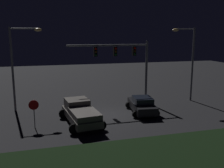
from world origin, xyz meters
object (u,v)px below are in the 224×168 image
(car_sedan, at_px, (142,105))
(pickup_truck, at_px, (80,111))
(street_lamp_right, at_px, (188,55))
(stop_sign, at_px, (34,109))
(street_lamp_left, at_px, (19,58))
(traffic_signal_gantry, at_px, (124,57))

(car_sedan, bearing_deg, pickup_truck, 110.37)
(street_lamp_right, height_order, stop_sign, street_lamp_right)
(car_sedan, relative_size, street_lamp_left, 0.59)
(pickup_truck, xyz_separation_m, traffic_signal_gantry, (5.23, 4.66, 3.90))
(pickup_truck, bearing_deg, street_lamp_right, -77.94)
(street_lamp_left, relative_size, stop_sign, 3.51)
(traffic_signal_gantry, xyz_separation_m, stop_sign, (-8.80, -4.80, -3.34))
(pickup_truck, relative_size, car_sedan, 1.22)
(pickup_truck, relative_size, street_lamp_left, 0.72)
(car_sedan, distance_m, street_lamp_left, 12.16)
(car_sedan, height_order, stop_sign, stop_sign)
(car_sedan, distance_m, stop_sign, 9.67)
(pickup_truck, xyz_separation_m, street_lamp_right, (12.25, 4.20, 3.97))
(car_sedan, bearing_deg, street_lamp_right, -59.08)
(car_sedan, relative_size, street_lamp_right, 0.58)
(car_sedan, xyz_separation_m, traffic_signal_gantry, (-0.70, 3.25, 4.16))
(pickup_truck, distance_m, traffic_signal_gantry, 8.02)
(street_lamp_right, xyz_separation_m, stop_sign, (-15.83, -4.35, -3.41))
(traffic_signal_gantry, height_order, street_lamp_right, street_lamp_right)
(traffic_signal_gantry, relative_size, stop_sign, 3.73)
(street_lamp_left, distance_m, stop_sign, 6.39)
(street_lamp_left, height_order, stop_sign, street_lamp_left)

